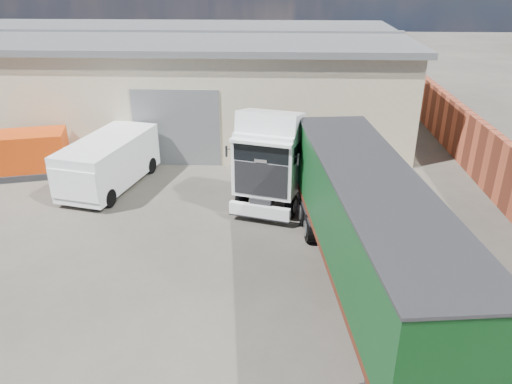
{
  "coord_description": "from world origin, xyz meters",
  "views": [
    {
      "loc": [
        2.56,
        -11.88,
        8.79
      ],
      "look_at": [
        1.95,
        3.0,
        1.88
      ],
      "focal_mm": 35.0,
      "sensor_mm": 36.0,
      "label": 1
    }
  ],
  "objects_px": {
    "panel_van": "(106,164)",
    "tractor_unit": "(275,163)",
    "orange_skip": "(33,156)",
    "box_trailer": "(369,224)"
  },
  "relations": [
    {
      "from": "box_trailer",
      "to": "orange_skip",
      "type": "relative_size",
      "value": 3.23
    },
    {
      "from": "box_trailer",
      "to": "orange_skip",
      "type": "xyz_separation_m",
      "value": [
        -13.44,
        8.45,
        -1.41
      ]
    },
    {
      "from": "panel_van",
      "to": "orange_skip",
      "type": "xyz_separation_m",
      "value": [
        -3.82,
        1.46,
        -0.24
      ]
    },
    {
      "from": "panel_van",
      "to": "tractor_unit",
      "type": "bearing_deg",
      "value": 5.01
    },
    {
      "from": "orange_skip",
      "to": "box_trailer",
      "type": "bearing_deg",
      "value": -47.08
    },
    {
      "from": "panel_van",
      "to": "orange_skip",
      "type": "bearing_deg",
      "value": 172.53
    },
    {
      "from": "panel_van",
      "to": "orange_skip",
      "type": "relative_size",
      "value": 1.57
    },
    {
      "from": "tractor_unit",
      "to": "box_trailer",
      "type": "xyz_separation_m",
      "value": [
        2.6,
        -5.94,
        0.57
      ]
    },
    {
      "from": "tractor_unit",
      "to": "panel_van",
      "type": "bearing_deg",
      "value": -172.92
    },
    {
      "from": "tractor_unit",
      "to": "orange_skip",
      "type": "xyz_separation_m",
      "value": [
        -10.84,
        2.51,
        -0.84
      ]
    }
  ]
}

